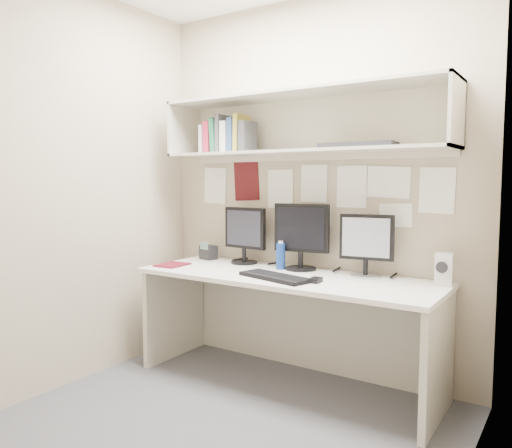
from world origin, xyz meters
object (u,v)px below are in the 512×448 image
Objects in this scene: desk at (286,329)px; maroon_notebook at (172,265)px; keyboard at (275,277)px; desk_phone at (208,252)px; speaker at (444,269)px; monitor_center at (301,234)px; monitor_left at (245,233)px; monitor_right at (366,242)px.

desk is 0.95m from maroon_notebook.
desk_phone is (-0.83, 0.38, 0.04)m from keyboard.
desk_phone is (0.04, 0.37, 0.05)m from maroon_notebook.
maroon_notebook is (-1.79, -0.36, -0.09)m from speaker.
monitor_left is at bearing 171.89° from monitor_center.
maroon_notebook is (-0.86, -0.15, 0.37)m from desk.
desk is at bearing -176.71° from speaker.
monitor_left is 0.39m from desk_phone.
desk is 10.46× the size of speaker.
desk is 14.16× the size of desk_phone.
keyboard is 3.45× the size of desk_phone.
keyboard is at bearing -11.86° from desk_phone.
monitor_center is (-0.01, 0.22, 0.61)m from desk.
speaker is at bearing 12.34° from desk_phone.
maroon_notebook is (-1.32, -0.37, -0.22)m from monitor_right.
maroon_notebook is (-0.38, -0.37, -0.22)m from monitor_left.
monitor_right reaches higher than maroon_notebook.
monitor_center is 2.37× the size of speaker.
maroon_notebook is 1.55× the size of desk_phone.
keyboard is 2.55× the size of speaker.
speaker is (0.92, 0.37, 0.08)m from keyboard.
monitor_center is 0.45m from keyboard.
monitor_left is 2.16× the size of speaker.
speaker is 0.87× the size of maroon_notebook.
keyboard reaches higher than maroon_notebook.
monitor_right is 2.81× the size of desk_phone.
speaker reaches higher than keyboard.
monitor_center is at bearing 92.31° from desk.
keyboard is 0.92m from desk_phone.
monitor_left is (-0.48, 0.22, 0.59)m from desk.
monitor_left is 0.66m from keyboard.
monitor_right is 0.62m from keyboard.
desk is 5.03× the size of monitor_right.
speaker is (0.94, -0.01, -0.15)m from monitor_center.
desk_phone is at bearing 170.38° from speaker.
monitor_center is at bearing 4.24° from monitor_left.
monitor_center is at bearing 20.59° from maroon_notebook.
speaker is (0.93, 0.21, 0.46)m from desk.
monitor_right reaches higher than speaker.
desk_phone is at bearing 81.52° from maroon_notebook.
monitor_center is at bearing 170.05° from speaker.
desk is 0.79m from monitor_left.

